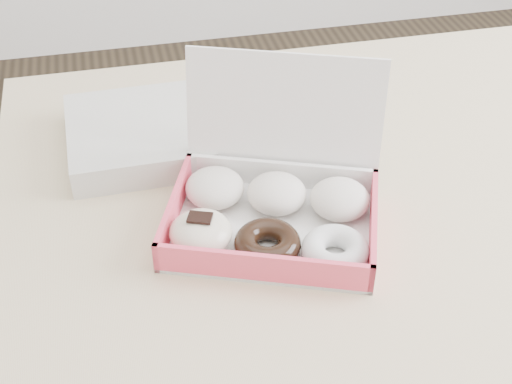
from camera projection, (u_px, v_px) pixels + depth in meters
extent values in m
cube|color=#CCAF86|center=(407.00, 175.00, 1.07)|extent=(1.20, 0.80, 0.04)
cylinder|color=#CCAF86|center=(70.00, 256.00, 1.48)|extent=(0.05, 0.05, 0.71)
cube|color=white|center=(272.00, 230.00, 0.94)|extent=(0.32, 0.28, 0.01)
cube|color=#FF4B65|center=(262.00, 269.00, 0.85)|extent=(0.25, 0.10, 0.04)
cube|color=white|center=(281.00, 175.00, 1.00)|extent=(0.25, 0.10, 0.04)
cube|color=#FF4B65|center=(175.00, 209.00, 0.94)|extent=(0.08, 0.19, 0.04)
cube|color=#FF4B65|center=(373.00, 228.00, 0.91)|extent=(0.08, 0.19, 0.04)
cube|color=white|center=(284.00, 122.00, 0.97)|extent=(0.26, 0.13, 0.19)
ellipsoid|color=white|center=(215.00, 188.00, 0.97)|extent=(0.10, 0.10, 0.04)
ellipsoid|color=white|center=(277.00, 193.00, 0.96)|extent=(0.10, 0.10, 0.04)
ellipsoid|color=white|center=(340.00, 199.00, 0.95)|extent=(0.10, 0.10, 0.04)
ellipsoid|color=beige|center=(201.00, 232.00, 0.90)|extent=(0.10, 0.10, 0.04)
cube|color=black|center=(200.00, 218.00, 0.88)|extent=(0.04, 0.03, 0.00)
torus|color=black|center=(267.00, 243.00, 0.89)|extent=(0.11, 0.11, 0.03)
torus|color=white|center=(335.00, 250.00, 0.88)|extent=(0.11, 0.11, 0.03)
cube|color=beige|center=(160.00, 132.00, 1.09)|extent=(0.28, 0.23, 0.04)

